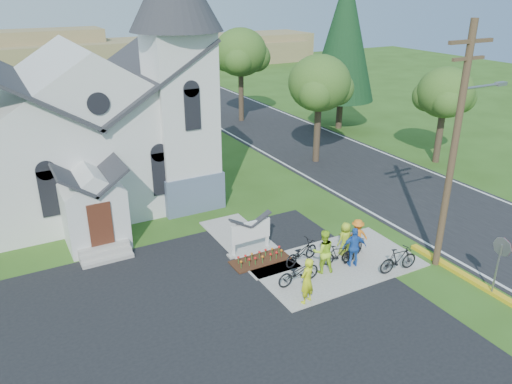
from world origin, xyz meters
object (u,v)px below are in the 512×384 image
utility_pole (456,143)px  stop_sign (500,254)px  church_sign (250,232)px  cyclist_3 (357,235)px  cyclist_1 (323,251)px  bike_3 (398,259)px  bike_0 (298,272)px  bike_1 (338,255)px  cyclist_4 (345,239)px  bike_4 (353,249)px  bike_2 (301,252)px  cyclist_0 (307,281)px  cyclist_2 (354,247)px

utility_pole → stop_sign: bearing=-88.5°
church_sign → cyclist_3: 4.73m
cyclist_1 → bike_3: bearing=169.4°
bike_0 → stop_sign: bearing=-126.4°
bike_1 → cyclist_1: bearing=117.5°
cyclist_4 → bike_4: (0.08, -0.46, -0.33)m
bike_2 → bike_1: bearing=-137.7°
bike_0 → cyclist_1: (1.36, 0.25, 0.45)m
cyclist_0 → bike_3: 4.56m
church_sign → utility_pole: (6.56, -4.70, 4.38)m
church_sign → cyclist_3: church_sign is taller
utility_pole → bike_3: bearing=171.4°
church_sign → cyclist_0: cyclist_0 is taller
bike_4 → cyclist_1: bearing=74.1°
utility_pole → cyclist_0: 7.90m
bike_4 → cyclist_0: bearing=92.0°
stop_sign → cyclist_3: stop_sign is taller
church_sign → bike_4: (3.60, -2.68, -0.55)m
cyclist_2 → cyclist_3: 1.32m
church_sign → utility_pole: utility_pole is taller
cyclist_3 → bike_3: size_ratio=0.84×
cyclist_1 → cyclist_2: size_ratio=1.08×
cyclist_0 → bike_4: 3.99m
church_sign → cyclist_1: (1.82, -2.92, -0.03)m
bike_1 → bike_2: bike_2 is taller
bike_3 → bike_4: (-0.98, 1.72, -0.12)m
utility_pole → stop_sign: size_ratio=4.03×
bike_1 → cyclist_3: cyclist_3 is taller
utility_pole → bike_1: size_ratio=6.68×
bike_0 → bike_1: bike_0 is taller
cyclist_0 → bike_3: (4.55, -0.02, -0.38)m
bike_4 → cyclist_4: bearing=-13.1°
cyclist_1 → bike_0: bearing=28.2°
church_sign → cyclist_2: cyclist_2 is taller
bike_1 → cyclist_3: 1.55m
stop_sign → bike_1: (-3.89, 4.65, -1.28)m
utility_pole → bike_2: size_ratio=5.31×
church_sign → cyclist_1: cyclist_1 is taller
bike_0 → bike_3: size_ratio=1.04×
cyclist_3 → cyclist_2: bearing=62.6°
bike_2 → cyclist_4: bearing=-113.2°
cyclist_0 → bike_4: size_ratio=1.13×
cyclist_0 → cyclist_1: 2.31m
cyclist_1 → bike_3: size_ratio=1.04×
cyclist_0 → bike_2: cyclist_0 is taller
utility_pole → bike_3: 5.21m
utility_pole → bike_2: utility_pole is taller
utility_pole → bike_0: utility_pole is taller
stop_sign → church_sign: bearing=131.9°
stop_sign → bike_3: (-2.06, 3.00, -1.19)m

